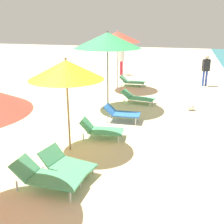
{
  "coord_description": "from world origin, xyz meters",
  "views": [
    {
      "loc": [
        3.6,
        3.43,
        3.36
      ],
      "look_at": [
        1.63,
        10.7,
        0.86
      ],
      "focal_mm": 44.64,
      "sensor_mm": 36.0,
      "label": 1
    }
  ],
  "objects": [
    {
      "name": "lounger_fifth_shoreside",
      "position": [
        1.66,
        14.67,
        0.25
      ],
      "size": [
        1.44,
        0.74,
        0.51
      ],
      "rotation": [
        0.0,
        0.0,
        -0.14
      ],
      "color": "#4CA572",
      "rests_on": "ground"
    },
    {
      "name": "beach_ball",
      "position": [
        3.85,
        14.24,
        0.15
      ],
      "size": [
        0.3,
        0.3,
        0.3
      ],
      "primitive_type": "sphere",
      "color": "white",
      "rests_on": "ground"
    },
    {
      "name": "lounger_farthest_shoreside",
      "position": [
        0.79,
        17.78,
        0.26
      ],
      "size": [
        1.34,
        0.72,
        0.54
      ],
      "rotation": [
        0.0,
        0.0,
        0.04
      ],
      "color": "#4CA572",
      "rests_on": "ground"
    },
    {
      "name": "lounger_fourth_inland",
      "position": [
        1.14,
        8.57,
        0.28
      ],
      "size": [
        1.3,
        0.87,
        0.56
      ],
      "rotation": [
        0.0,
        0.0,
        -0.2
      ],
      "color": "#4CA572",
      "rests_on": "ground"
    },
    {
      "name": "lounger_fourth_shoreside",
      "position": [
        1.27,
        10.75,
        0.27
      ],
      "size": [
        1.3,
        0.73,
        0.57
      ],
      "rotation": [
        0.0,
        0.0,
        0.12
      ],
      "color": "#4CA572",
      "rests_on": "ground"
    },
    {
      "name": "umbrella_fourth",
      "position": [
        0.69,
        9.78,
        2.18
      ],
      "size": [
        1.9,
        1.9,
        2.48
      ],
      "color": "olive",
      "rests_on": "ground"
    },
    {
      "name": "person_walking_far",
      "position": [
        4.54,
        18.76,
        0.99
      ],
      "size": [
        0.42,
        0.35,
        1.64
      ],
      "rotation": [
        0.0,
        0.0,
        5.12
      ],
      "color": "#334CB2",
      "rests_on": "ground"
    },
    {
      "name": "umbrella_farthest",
      "position": [
        0.26,
        16.78,
        2.59
      ],
      "size": [
        2.18,
        2.18,
        2.9
      ],
      "color": "silver",
      "rests_on": "ground"
    },
    {
      "name": "umbrella_fifth",
      "position": [
        0.68,
        13.58,
        2.65
      ],
      "size": [
        2.52,
        2.52,
        2.99
      ],
      "color": "#4C4C51",
      "rests_on": "ground"
    },
    {
      "name": "person_walking_near",
      "position": [
        -0.47,
        20.71,
        1.1
      ],
      "size": [
        0.32,
        0.41,
        1.79
      ],
      "rotation": [
        0.0,
        0.0,
        2.84
      ],
      "color": "#D8334C",
      "rests_on": "ground"
    },
    {
      "name": "lounger_third_shoreside",
      "position": [
        0.98,
        7.9,
        0.31
      ],
      "size": [
        1.44,
        0.63,
        0.61
      ],
      "rotation": [
        0.0,
        0.0,
        -0.03
      ],
      "color": "#4CA572",
      "rests_on": "ground"
    },
    {
      "name": "lounger_fifth_inland",
      "position": [
        1.53,
        12.29,
        0.32
      ],
      "size": [
        1.24,
        0.64,
        0.57
      ],
      "rotation": [
        0.0,
        0.0,
        0.04
      ],
      "color": "blue",
      "rests_on": "ground"
    }
  ]
}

